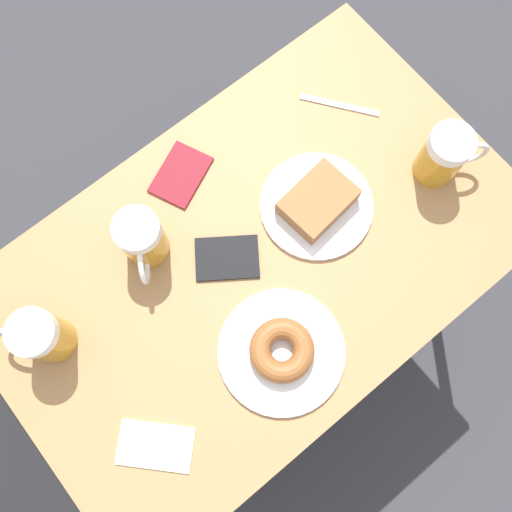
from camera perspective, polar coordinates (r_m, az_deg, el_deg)
ground_plane at (r=1.86m, az=-0.00°, el=-6.07°), size 8.00×8.00×0.00m
table at (r=1.20m, az=-0.00°, el=-1.10°), size 0.67×1.07×0.74m
plate_with_cake at (r=1.15m, az=6.13°, el=5.26°), size 0.23×0.23×0.05m
plate_with_donut at (r=1.08m, az=2.58°, el=-9.46°), size 0.24×0.24×0.05m
beer_mug_left at (r=1.09m, az=-11.31°, el=1.62°), size 0.12×0.10×0.13m
beer_mug_center at (r=1.11m, az=-20.71°, el=-7.50°), size 0.11×0.11×0.13m
beer_mug_right at (r=1.19m, az=18.32°, el=9.54°), size 0.10×0.12×0.13m
napkin_folded at (r=1.11m, az=-10.03°, el=-18.20°), size 0.15×0.15×0.00m
fork at (r=1.27m, az=8.37°, el=14.70°), size 0.15×0.11×0.00m
passport_near_edge at (r=1.13m, az=-2.91°, el=-0.20°), size 0.14×0.15×0.01m
passport_far_edge at (r=1.20m, az=-7.54°, el=8.06°), size 0.13×0.15×0.01m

